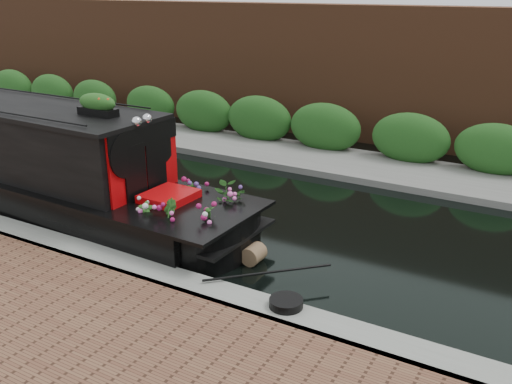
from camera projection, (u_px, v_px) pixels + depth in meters
The scene contains 8 objects.
ground at pixel (231, 211), 12.18m from camera, with size 80.00×80.00×0.00m, color black.
near_bank_coping at pixel (125, 275), 9.50m from camera, with size 40.00×0.60×0.50m, color gray.
far_bank_path at pixel (313, 161), 15.59m from camera, with size 40.00×2.40×0.34m, color slate.
far_hedge at pixel (326, 153), 16.32m from camera, with size 40.00×1.10×2.80m, color #20501A.
far_brick_wall at pixel (353, 137), 18.03m from camera, with size 40.00×1.00×8.00m, color brown.
narrowboat at pixel (1, 161), 12.72m from camera, with size 12.35×2.49×2.88m.
rope_fender at pixel (254, 254), 9.87m from camera, with size 0.33×0.33×0.37m, color brown.
coiled_mooring_rope at pixel (286, 303), 8.09m from camera, with size 0.49×0.49×0.12m, color black.
Camera 1 is at (6.12, -9.50, 4.57)m, focal length 40.00 mm.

